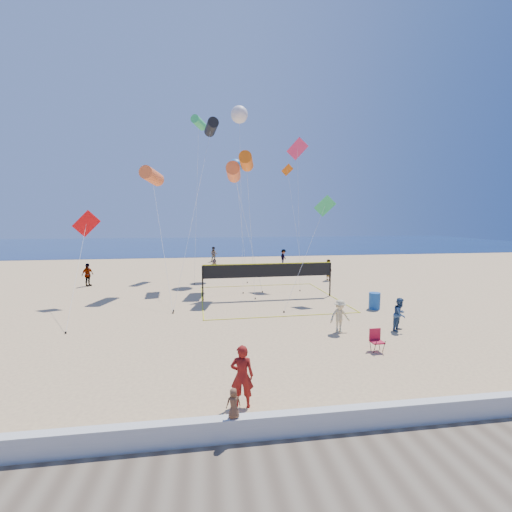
{
  "coord_description": "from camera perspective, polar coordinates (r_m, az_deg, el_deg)",
  "views": [
    {
      "loc": [
        -1.66,
        -10.88,
        5.45
      ],
      "look_at": [
        0.23,
        2.0,
        4.01
      ],
      "focal_mm": 24.0,
      "sensor_mm": 36.0,
      "label": 1
    }
  ],
  "objects": [
    {
      "name": "far_person_0",
      "position": [
        30.67,
        -26.27,
        -2.82
      ],
      "size": [
        0.93,
        1.17,
        1.86
      ],
      "primitive_type": "imported",
      "rotation": [
        0.0,
        0.0,
        1.06
      ],
      "color": "gray",
      "rests_on": "ground"
    },
    {
      "name": "kite_4",
      "position": [
        23.13,
        11.07,
        7.29
      ],
      "size": [
        4.19,
        3.39,
        6.99
      ],
      "rotation": [
        0.0,
        0.0,
        -0.15
      ],
      "color": "#31B75C",
      "rests_on": "ground"
    },
    {
      "name": "kite_0",
      "position": [
        26.63,
        -16.96,
        12.62
      ],
      "size": [
        2.69,
        7.85,
        9.15
      ],
      "rotation": [
        0.0,
        0.0,
        -0.26
      ],
      "color": "orange",
      "rests_on": "ground"
    },
    {
      "name": "far_person_3",
      "position": [
        43.13,
        -7.04,
        0.27
      ],
      "size": [
        1.03,
        0.86,
        1.9
      ],
      "primitive_type": "imported",
      "rotation": [
        0.0,
        0.0,
        -0.16
      ],
      "color": "gray",
      "rests_on": "ground"
    },
    {
      "name": "seawall",
      "position": [
        9.56,
        3.32,
        -26.29
      ],
      "size": [
        32.0,
        0.3,
        0.6
      ],
      "primitive_type": "cube",
      "color": "silver",
      "rests_on": "ground"
    },
    {
      "name": "ocean",
      "position": [
        73.1,
        -7.02,
        2.0
      ],
      "size": [
        140.0,
        50.0,
        0.03
      ],
      "primitive_type": "cube",
      "color": "#112351",
      "rests_on": "ground"
    },
    {
      "name": "boardwalk",
      "position": [
        8.17,
        6.78,
        -35.38
      ],
      "size": [
        32.0,
        3.6,
        0.03
      ],
      "primitive_type": "cube",
      "color": "brown",
      "rests_on": "ground"
    },
    {
      "name": "bystander_b",
      "position": [
        17.07,
        13.79,
        -9.7
      ],
      "size": [
        1.1,
        0.74,
        1.59
      ],
      "primitive_type": "imported",
      "rotation": [
        0.0,
        0.0,
        0.15
      ],
      "color": "#CCBA88",
      "rests_on": "ground"
    },
    {
      "name": "kite_10",
      "position": [
        27.2,
        -3.77,
        13.76
      ],
      "size": [
        2.59,
        3.8,
        9.68
      ],
      "rotation": [
        0.0,
        0.0,
        -0.12
      ],
      "color": "orange",
      "rests_on": "ground"
    },
    {
      "name": "bystander_a",
      "position": [
        18.24,
        22.86,
        -8.94
      ],
      "size": [
        0.99,
        0.95,
        1.61
      ],
      "primitive_type": "imported",
      "rotation": [
        0.0,
        0.0,
        0.62
      ],
      "color": "navy",
      "rests_on": "ground"
    },
    {
      "name": "kite_2",
      "position": [
        25.03,
        -1.63,
        15.48
      ],
      "size": [
        1.3,
        3.3,
        10.04
      ],
      "rotation": [
        0.0,
        0.0,
        -0.19
      ],
      "color": "#E05A0D",
      "rests_on": "ground"
    },
    {
      "name": "kite_6",
      "position": [
        33.37,
        -2.8,
        22.47
      ],
      "size": [
        1.89,
        8.59,
        15.51
      ],
      "rotation": [
        0.0,
        0.0,
        -0.28
      ],
      "color": "silver",
      "rests_on": "ground"
    },
    {
      "name": "trash_barrel",
      "position": [
        21.96,
        19.14,
        -7.08
      ],
      "size": [
        0.73,
        0.73,
        0.99
      ],
      "primitive_type": "cylinder",
      "rotation": [
        0.0,
        0.0,
        -0.1
      ],
      "color": "#174A96",
      "rests_on": "ground"
    },
    {
      "name": "ground",
      "position": [
        12.28,
        0.31,
        -20.02
      ],
      "size": [
        120.0,
        120.0,
        0.0
      ],
      "primitive_type": "plane",
      "color": "tan",
      "rests_on": "ground"
    },
    {
      "name": "toddler",
      "position": [
        9.07,
        -3.76,
        -23.29
      ],
      "size": [
        0.39,
        0.29,
        0.74
      ],
      "primitive_type": "imported",
      "rotation": [
        0.0,
        0.0,
        3.29
      ],
      "color": "brown",
      "rests_on": "seawall"
    },
    {
      "name": "kite_9",
      "position": [
        39.23,
        5.43,
        12.88
      ],
      "size": [
        1.4,
        6.18,
        11.56
      ],
      "rotation": [
        0.0,
        0.0,
        0.13
      ],
      "color": "#E05A0D",
      "rests_on": "ground"
    },
    {
      "name": "kite_7",
      "position": [
        32.72,
        -3.47,
        14.73
      ],
      "size": [
        1.31,
        4.67,
        10.9
      ],
      "rotation": [
        0.0,
        0.0,
        -0.01
      ],
      "color": "#1D67B4",
      "rests_on": "ground"
    },
    {
      "name": "far_person_4",
      "position": [
        40.11,
        4.6,
        -0.19
      ],
      "size": [
        1.24,
        1.37,
        1.85
      ],
      "primitive_type": "imported",
      "rotation": [
        0.0,
        0.0,
        0.98
      ],
      "color": "gray",
      "rests_on": "ground"
    },
    {
      "name": "far_person_2",
      "position": [
        30.72,
        12.01,
        -2.28
      ],
      "size": [
        0.66,
        0.8,
        1.87
      ],
      "primitive_type": "imported",
      "rotation": [
        0.0,
        0.0,
        1.94
      ],
      "color": "gray",
      "rests_on": "ground"
    },
    {
      "name": "volleyball_net",
      "position": [
        23.25,
        2.09,
        -3.07
      ],
      "size": [
        9.3,
        9.15,
        2.42
      ],
      "rotation": [
        0.0,
        0.0,
        0.03
      ],
      "color": "black",
      "rests_on": "ground"
    },
    {
      "name": "camp_chair",
      "position": [
        15.3,
        19.38,
        -12.88
      ],
      "size": [
        0.51,
        0.62,
        1.01
      ],
      "rotation": [
        0.0,
        0.0,
        0.03
      ],
      "color": "#A6132C",
      "rests_on": "ground"
    },
    {
      "name": "kite_5",
      "position": [
        29.38,
        6.93,
        16.33
      ],
      "size": [
        1.66,
        4.08,
        12.05
      ],
      "rotation": [
        0.0,
        0.0,
        -0.29
      ],
      "color": "#F3305B",
      "rests_on": "ground"
    },
    {
      "name": "kite_3",
      "position": [
        24.13,
        -26.52,
        4.3
      ],
      "size": [
        1.8,
        6.54,
        5.98
      ],
      "rotation": [
        0.0,
        0.0,
        0.18
      ],
      "color": "red",
      "rests_on": "ground"
    },
    {
      "name": "kite_8",
      "position": [
        35.52,
        -9.53,
        21.04
      ],
      "size": [
        1.54,
        7.15,
        15.1
      ],
      "rotation": [
        0.0,
        0.0,
        -0.41
      ],
      "color": "#31B75C",
      "rests_on": "ground"
    },
    {
      "name": "kite_1",
      "position": [
        30.21,
        -7.45,
        20.49
      ],
      "size": [
        3.17,
        10.38,
        13.48
      ],
      "rotation": [
        0.0,
        0.0,
        0.15
      ],
      "color": "black",
      "rests_on": "ground"
    },
    {
      "name": "far_person_1",
      "position": [
        33.66,
        -6.96,
        -1.77
      ],
      "size": [
        1.42,
        0.6,
        1.49
      ],
      "primitive_type": "imported",
      "rotation": [
        0.0,
        0.0,
        -0.12
      ],
      "color": "gray",
      "rests_on": "ground"
    },
    {
      "name": "woman",
      "position": [
        10.45,
        -2.34,
        -19.35
      ],
      "size": [
        0.74,
        0.55,
        1.84
      ],
      "primitive_type": "imported",
      "rotation": [
        0.0,
        0.0,
        2.97
      ],
      "color": "maroon",
      "rests_on": "ground"
    }
  ]
}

